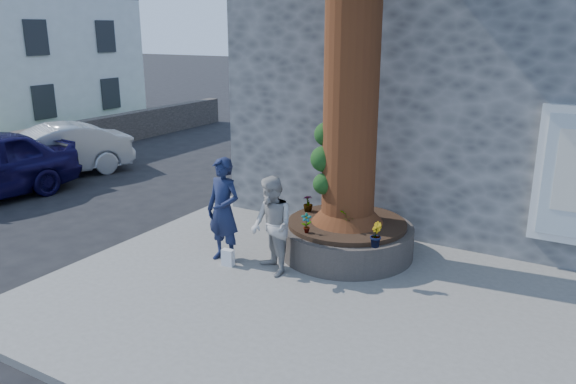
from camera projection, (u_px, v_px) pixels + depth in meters
The scene contains 15 objects.
ground at pixel (244, 294), 8.61m from camera, with size 120.00×120.00×0.00m, color black.
pavement at pixel (360, 287), 8.70m from camera, with size 9.00×8.00×0.12m, color slate.
yellow_line at pixel (144, 238), 10.91m from camera, with size 0.10×30.00×0.01m, color yellow.
stone_shop at pixel (517, 64), 12.49m from camera, with size 10.30×8.30×6.30m.
planter at pixel (347, 238), 9.77m from camera, with size 2.30×2.30×0.60m.
cottage_far at pixel (12, 31), 22.14m from camera, with size 7.30×7.40×8.75m.
man at pixel (223, 210), 9.34m from camera, with size 0.65×0.43×1.78m, color #161E3E.
woman at pixel (272, 226), 8.88m from camera, with size 0.77×0.60×1.59m, color #A6A29F.
shopping_bag at pixel (228, 258), 9.33m from camera, with size 0.20×0.12×0.28m, color white.
car_silver at pixel (51, 152), 15.23m from camera, with size 1.47×4.22×1.39m, color #9C9EA3.
a_board_sign at pixel (9, 154), 15.85m from camera, with size 0.55×0.36×1.00m, color #113F1B.
plant_a at pixel (306, 223), 9.10m from camera, with size 0.17×0.12×0.33m, color gray.
plant_b at pixel (375, 235), 8.52m from camera, with size 0.21×0.21×0.39m, color gray.
plant_c at pixel (308, 203), 10.18m from camera, with size 0.17×0.17×0.31m, color gray.
plant_d at pixel (348, 220), 9.25m from camera, with size 0.30×0.27×0.34m, color gray.
Camera 1 is at (4.51, -6.42, 3.94)m, focal length 35.00 mm.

